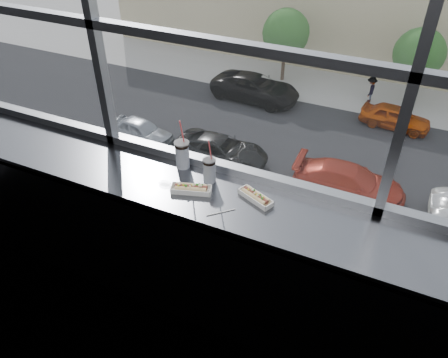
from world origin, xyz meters
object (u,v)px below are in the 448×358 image
at_px(soda_cup_right, 209,169).
at_px(car_far_a, 256,84).
at_px(car_far_b, 396,114).
at_px(car_near_a, 141,127).
at_px(soda_cup_left, 182,153).
at_px(pedestrian_b, 371,87).
at_px(loose_straw, 221,212).
at_px(car_near_c, 350,177).
at_px(tree_left, 286,33).
at_px(hotdog_tray_left, 191,189).
at_px(hotdog_tray_right, 256,197).
at_px(tree_center, 419,54).
at_px(wrapper, 165,183).
at_px(car_near_b, 221,146).

bearing_deg(soda_cup_right, car_far_a, 109.87).
bearing_deg(car_far_b, car_near_a, 126.39).
height_order(soda_cup_left, pedestrian_b, soda_cup_left).
height_order(loose_straw, car_near_c, loose_straw).
distance_m(car_near_c, tree_left, 14.38).
height_order(hotdog_tray_left, hotdog_tray_right, hotdog_tray_left).
xyz_separation_m(car_far_a, tree_center, (9.69, 4.00, 2.30)).
xyz_separation_m(soda_cup_left, pedestrian_b, (-1.19, 27.10, -11.09)).
distance_m(wrapper, tree_center, 29.62).
relative_size(soda_cup_left, wrapper, 4.12).
xyz_separation_m(loose_straw, tree_left, (-8.30, 28.42, -8.50)).
height_order(soda_cup_right, wrapper, soda_cup_right).
relative_size(wrapper, tree_center, 0.02).
bearing_deg(car_far_a, hotdog_tray_left, -155.52).
xyz_separation_m(wrapper, tree_left, (-7.84, 28.32, -8.51)).
relative_size(soda_cup_right, pedestrian_b, 0.16).
bearing_deg(soda_cup_left, car_near_b, 114.57).
relative_size(wrapper, pedestrian_b, 0.04).
height_order(hotdog_tray_left, soda_cup_left, soda_cup_left).
relative_size(loose_straw, car_far_b, 0.03).
relative_size(car_far_a, pedestrian_b, 3.16).
bearing_deg(hotdog_tray_right, tree_center, 111.79).
distance_m(hotdog_tray_left, pedestrian_b, 29.49).
xyz_separation_m(car_far_a, car_far_b, (9.35, 0.00, -0.18)).
bearing_deg(car_near_c, soda_cup_left, 179.34).
bearing_deg(hotdog_tray_right, car_far_b, 112.40).
height_order(hotdog_tray_left, car_near_b, hotdog_tray_left).
bearing_deg(wrapper, tree_left, 105.47).
bearing_deg(car_far_a, hotdog_tray_right, -154.58).
height_order(pedestrian_b, tree_center, tree_center).
bearing_deg(tree_center, car_far_b, -94.92).
relative_size(hotdog_tray_right, car_near_a, 0.05).
height_order(car_near_b, car_near_c, car_near_c).
relative_size(hotdog_tray_left, soda_cup_right, 0.83).
distance_m(soda_cup_right, tree_center, 29.48).
bearing_deg(tree_center, loose_straw, -91.52).
bearing_deg(pedestrian_b, hotdog_tray_left, 2.89).
height_order(wrapper, tree_center, wrapper).
xyz_separation_m(hotdog_tray_right, tree_left, (-8.45, 28.21, -8.52)).
height_order(hotdog_tray_right, wrapper, hotdog_tray_right).
height_order(soda_cup_left, car_far_b, soda_cup_left).
relative_size(soda_cup_right, car_far_a, 0.05).
xyz_separation_m(soda_cup_left, loose_straw, (0.46, -0.34, -0.11)).
height_order(soda_cup_right, pedestrian_b, soda_cup_right).
bearing_deg(pedestrian_b, car_far_b, 34.26).
height_order(car_far_a, car_far_b, car_far_a).
distance_m(hotdog_tray_right, car_far_b, 26.63).
distance_m(soda_cup_left, loose_straw, 0.58).
distance_m(car_near_c, car_far_b, 8.09).
bearing_deg(soda_cup_right, hotdog_tray_right, -9.11).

